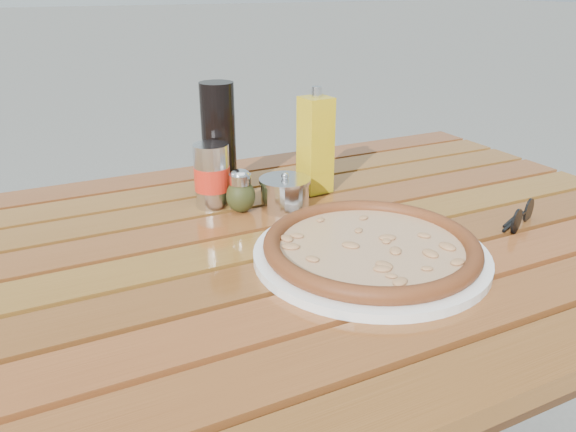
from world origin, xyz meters
name	(u,v)px	position (x,y,z in m)	size (l,w,h in m)	color
table	(293,277)	(0.00, 0.00, 0.67)	(1.40, 0.90, 0.75)	#331A0B
plate	(370,255)	(0.07, -0.12, 0.76)	(0.36, 0.36, 0.01)	white
pizza	(371,245)	(0.07, -0.12, 0.77)	(0.37, 0.37, 0.03)	beige
pepper_shaker	(213,187)	(-0.07, 0.19, 0.79)	(0.07, 0.07, 0.08)	#B11D14
oregano_shaker	(241,192)	(-0.04, 0.14, 0.79)	(0.06, 0.06, 0.08)	#373B17
dark_bottle	(219,139)	(-0.03, 0.25, 0.86)	(0.07, 0.07, 0.22)	black
soda_can	(212,176)	(-0.07, 0.19, 0.81)	(0.09, 0.09, 0.12)	silver
olive_oil_cruet	(315,144)	(0.14, 0.18, 0.85)	(0.06, 0.06, 0.21)	gold
parmesan_tin	(285,193)	(0.04, 0.12, 0.78)	(0.11, 0.11, 0.07)	silver
sunglasses	(521,217)	(0.38, -0.13, 0.77)	(0.11, 0.07, 0.04)	black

